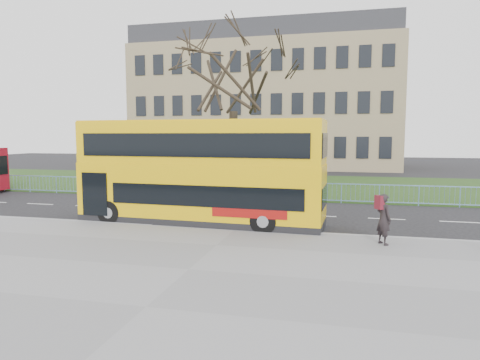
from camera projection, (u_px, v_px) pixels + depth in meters
name	position (u px, v px, depth m)	size (l,w,h in m)	color
ground	(244.00, 224.00, 18.14)	(120.00, 120.00, 0.00)	black
pavement	(189.00, 271.00, 11.60)	(80.00, 10.50, 0.12)	slate
kerb	(235.00, 230.00, 16.63)	(80.00, 0.20, 0.14)	gray
grass_verge	(286.00, 185.00, 31.97)	(80.00, 15.40, 0.08)	#1D3814
guard_railing	(270.00, 191.00, 24.47)	(40.00, 0.12, 1.10)	#6991BC
bare_tree	(233.00, 96.00, 27.85)	(8.70, 8.70, 12.42)	black
civic_building	(268.00, 109.00, 52.42)	(30.00, 15.00, 14.00)	#907E5C
yellow_bus	(200.00, 170.00, 17.81)	(10.36, 2.92, 4.30)	#E2B009
pedestrian	(384.00, 219.00, 14.16)	(0.62, 0.41, 1.70)	black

